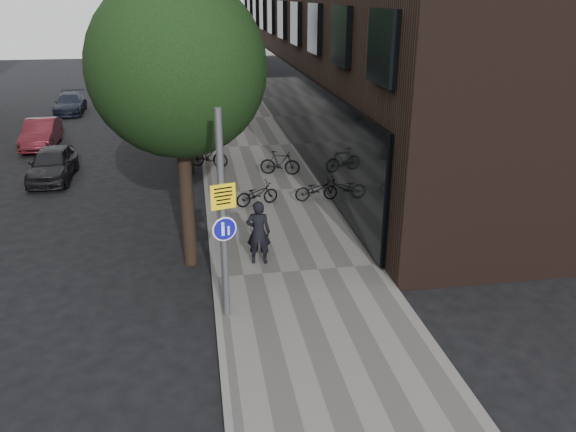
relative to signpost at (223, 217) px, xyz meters
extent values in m
plane|color=black|center=(1.80, -1.47, -2.52)|extent=(120.00, 120.00, 0.00)
cube|color=slate|center=(2.05, 8.53, -2.46)|extent=(4.50, 60.00, 0.12)
cube|color=slate|center=(-0.20, 8.53, -2.45)|extent=(0.15, 60.00, 0.13)
cylinder|color=black|center=(-0.80, 3.03, -0.92)|extent=(0.36, 0.36, 3.20)
sphere|color=black|center=(-0.80, 3.03, 2.78)|extent=(4.40, 4.40, 4.40)
sphere|color=black|center=(-0.40, 3.83, 1.78)|extent=(2.64, 2.64, 2.64)
cylinder|color=black|center=(-0.80, 11.53, -0.92)|extent=(0.36, 0.36, 3.20)
sphere|color=black|center=(-0.80, 11.53, 2.78)|extent=(5.00, 5.00, 5.00)
sphere|color=black|center=(-0.40, 12.33, 1.78)|extent=(3.00, 3.00, 3.00)
cylinder|color=black|center=(-0.80, 20.53, -0.92)|extent=(0.36, 0.36, 3.20)
sphere|color=black|center=(-0.80, 20.53, 2.78)|extent=(5.00, 5.00, 5.00)
sphere|color=black|center=(-0.40, 21.33, 1.78)|extent=(3.00, 3.00, 3.00)
cylinder|color=#595B5E|center=(0.00, 0.00, -0.02)|extent=(0.16, 0.16, 4.75)
cube|color=yellow|center=(0.00, 0.00, 0.50)|extent=(0.54, 0.18, 0.55)
cylinder|color=#0E0E9C|center=(0.00, 0.00, -0.23)|extent=(0.47, 0.15, 0.49)
cylinder|color=white|center=(0.00, 0.00, -0.23)|extent=(0.53, 0.16, 0.55)
imported|color=black|center=(1.04, 2.54, -1.50)|extent=(0.72, 0.53, 1.79)
imported|color=black|center=(3.64, 7.14, -1.99)|extent=(1.58, 0.59, 0.82)
imported|color=black|center=(2.82, 10.39, -1.91)|extent=(1.69, 0.91, 0.98)
imported|color=black|center=(1.50, 7.02, -1.99)|extent=(1.63, 0.97, 0.81)
imported|color=black|center=(0.00, 11.90, -1.88)|extent=(1.77, 1.15, 1.04)
imported|color=black|center=(-6.19, 11.60, -1.86)|extent=(1.62, 3.88, 1.31)
imported|color=#5A1921|center=(-7.87, 17.08, -1.85)|extent=(1.59, 4.10, 1.33)
imported|color=#1A2030|center=(-8.11, 25.63, -1.92)|extent=(1.91, 4.21, 1.20)
camera|label=1|loc=(-0.45, -11.22, 4.46)|focal=35.00mm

